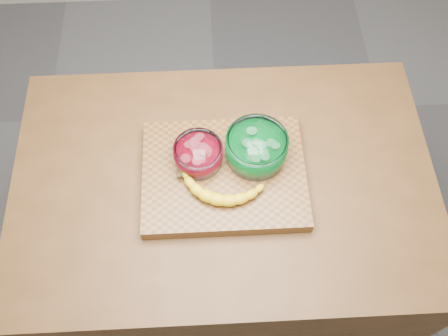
{
  "coord_description": "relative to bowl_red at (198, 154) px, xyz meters",
  "views": [
    {
      "loc": [
        -0.03,
        -0.67,
        2.14
      ],
      "look_at": [
        0.0,
        0.0,
        0.96
      ],
      "focal_mm": 40.0,
      "sensor_mm": 36.0,
      "label": 1
    }
  ],
  "objects": [
    {
      "name": "bowl_red",
      "position": [
        0.0,
        0.0,
        0.0
      ],
      "size": [
        0.13,
        0.13,
        0.06
      ],
      "color": "white",
      "rests_on": "cutting_board"
    },
    {
      "name": "bowl_green",
      "position": [
        0.16,
        0.01,
        0.01
      ],
      "size": [
        0.17,
        0.17,
        0.08
      ],
      "color": "white",
      "rests_on": "cutting_board"
    },
    {
      "name": "cutting_board",
      "position": [
        0.07,
        -0.04,
        -0.05
      ],
      "size": [
        0.45,
        0.35,
        0.04
      ],
      "primitive_type": "cube",
      "color": "brown",
      "rests_on": "counter"
    },
    {
      "name": "ground",
      "position": [
        0.07,
        -0.04,
        -0.97
      ],
      "size": [
        3.5,
        3.5,
        0.0
      ],
      "primitive_type": "plane",
      "color": "#57575B",
      "rests_on": "ground"
    },
    {
      "name": "counter",
      "position": [
        0.07,
        -0.04,
        -0.52
      ],
      "size": [
        1.2,
        0.8,
        0.9
      ],
      "primitive_type": "cube",
      "color": "#513218",
      "rests_on": "ground"
    },
    {
      "name": "banana",
      "position": [
        0.06,
        -0.09,
        -0.01
      ],
      "size": [
        0.26,
        0.14,
        0.04
      ],
      "primitive_type": null,
      "color": "gold",
      "rests_on": "cutting_board"
    }
  ]
}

